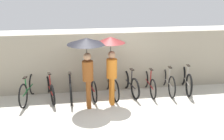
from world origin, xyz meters
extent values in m
plane|color=beige|center=(0.00, 0.00, 0.00)|extent=(30.00, 30.00, 0.00)
cube|color=gray|center=(0.00, 1.92, 1.01)|extent=(13.31, 0.12, 2.02)
torus|color=black|center=(-2.59, 1.92, 0.38)|extent=(0.15, 0.75, 0.75)
torus|color=black|center=(-2.72, 0.92, 0.38)|extent=(0.15, 0.75, 0.75)
cylinder|color=#19662D|center=(-2.66, 1.42, 0.38)|extent=(0.17, 1.00, 0.04)
cylinder|color=#19662D|center=(-2.68, 1.25, 0.60)|extent=(0.04, 0.04, 0.45)
cube|color=black|center=(-2.68, 1.25, 0.84)|extent=(0.12, 0.21, 0.03)
cylinder|color=#19662D|center=(-2.59, 1.92, 0.71)|extent=(0.04, 0.04, 0.68)
cylinder|color=#19662D|center=(-2.59, 1.92, 1.05)|extent=(0.44, 0.09, 0.03)
torus|color=black|center=(-2.12, 1.99, 0.33)|extent=(0.22, 0.66, 0.67)
torus|color=black|center=(-1.86, 0.96, 0.33)|extent=(0.22, 0.66, 0.67)
cylinder|color=maroon|center=(-1.99, 1.47, 0.33)|extent=(0.29, 1.04, 0.04)
cylinder|color=maroon|center=(-1.95, 1.29, 0.62)|extent=(0.04, 0.04, 0.57)
cube|color=black|center=(-1.95, 1.29, 0.92)|extent=(0.14, 0.22, 0.03)
cylinder|color=maroon|center=(-2.12, 1.99, 0.65)|extent=(0.04, 0.04, 0.62)
cylinder|color=maroon|center=(-2.12, 1.99, 0.96)|extent=(0.43, 0.13, 0.03)
torus|color=black|center=(-1.35, 1.94, 0.34)|extent=(0.09, 0.68, 0.68)
torus|color=black|center=(-1.30, 0.89, 0.34)|extent=(0.09, 0.68, 0.68)
cylinder|color=black|center=(-1.33, 1.42, 0.34)|extent=(0.08, 1.06, 0.04)
cylinder|color=black|center=(-1.32, 1.23, 0.63)|extent=(0.04, 0.04, 0.57)
cube|color=black|center=(-1.32, 1.23, 0.93)|extent=(0.10, 0.20, 0.03)
cylinder|color=black|center=(-1.35, 1.94, 0.70)|extent=(0.04, 0.04, 0.71)
cylinder|color=black|center=(-1.35, 1.94, 1.05)|extent=(0.44, 0.05, 0.03)
torus|color=black|center=(-0.74, 1.97, 0.36)|extent=(0.16, 0.72, 0.72)
torus|color=black|center=(-0.59, 0.98, 0.36)|extent=(0.16, 0.72, 0.72)
cylinder|color=maroon|center=(-0.66, 1.47, 0.36)|extent=(0.19, 1.00, 0.04)
cylinder|color=maroon|center=(-0.64, 1.30, 0.66)|extent=(0.04, 0.04, 0.60)
cube|color=black|center=(-0.64, 1.30, 0.98)|extent=(0.12, 0.21, 0.03)
cylinder|color=maroon|center=(-0.74, 1.97, 0.68)|extent=(0.04, 0.04, 0.63)
cylinder|color=maroon|center=(-0.74, 1.97, 0.99)|extent=(0.44, 0.10, 0.03)
torus|color=black|center=(-0.08, 1.99, 0.36)|extent=(0.16, 0.72, 0.73)
torus|color=black|center=(0.08, 0.94, 0.36)|extent=(0.16, 0.72, 0.73)
cylinder|color=brown|center=(0.00, 1.46, 0.36)|extent=(0.20, 1.06, 0.04)
cylinder|color=brown|center=(0.03, 1.28, 0.64)|extent=(0.04, 0.04, 0.56)
cube|color=black|center=(0.03, 1.28, 0.93)|extent=(0.12, 0.21, 0.03)
cylinder|color=brown|center=(-0.08, 1.99, 0.69)|extent=(0.04, 0.04, 0.65)
cylinder|color=brown|center=(-0.08, 1.99, 1.02)|extent=(0.44, 0.10, 0.03)
torus|color=black|center=(0.59, 1.97, 0.36)|extent=(0.17, 0.72, 0.72)
torus|color=black|center=(0.74, 1.02, 0.36)|extent=(0.17, 0.72, 0.72)
cylinder|color=black|center=(0.66, 1.50, 0.36)|extent=(0.18, 0.95, 0.04)
cylinder|color=black|center=(0.69, 1.33, 0.63)|extent=(0.04, 0.04, 0.54)
cube|color=black|center=(0.69, 1.33, 0.92)|extent=(0.12, 0.21, 0.03)
cylinder|color=black|center=(0.59, 1.97, 0.70)|extent=(0.04, 0.04, 0.69)
cylinder|color=black|center=(0.59, 1.97, 1.05)|extent=(0.44, 0.10, 0.03)
torus|color=black|center=(1.34, 1.97, 0.34)|extent=(0.06, 0.68, 0.67)
torus|color=black|center=(1.32, 0.96, 0.34)|extent=(0.06, 0.68, 0.67)
cylinder|color=maroon|center=(1.33, 1.46, 0.34)|extent=(0.05, 1.01, 0.04)
cylinder|color=maroon|center=(1.32, 1.29, 0.61)|extent=(0.04, 0.04, 0.56)
cube|color=black|center=(1.32, 1.29, 0.91)|extent=(0.09, 0.20, 0.03)
cylinder|color=maroon|center=(1.34, 1.97, 0.64)|extent=(0.04, 0.04, 0.61)
cylinder|color=maroon|center=(1.34, 1.97, 0.95)|extent=(0.44, 0.04, 0.03)
torus|color=black|center=(2.03, 2.04, 0.37)|extent=(0.10, 0.74, 0.74)
torus|color=black|center=(1.95, 0.96, 0.37)|extent=(0.10, 0.74, 0.74)
cylinder|color=#A59E93|center=(1.99, 1.50, 0.37)|extent=(0.11, 1.09, 0.04)
cylinder|color=#A59E93|center=(1.98, 1.31, 0.65)|extent=(0.04, 0.04, 0.55)
cube|color=black|center=(1.98, 1.31, 0.94)|extent=(0.10, 0.21, 0.03)
cylinder|color=#A59E93|center=(2.03, 2.04, 0.68)|extent=(0.04, 0.04, 0.63)
cylinder|color=#A59E93|center=(2.03, 2.04, 1.00)|extent=(0.44, 0.06, 0.03)
torus|color=black|center=(2.76, 2.01, 0.39)|extent=(0.22, 0.78, 0.78)
torus|color=black|center=(2.55, 0.98, 0.39)|extent=(0.22, 0.78, 0.78)
cylinder|color=#A59E93|center=(2.66, 1.49, 0.39)|extent=(0.25, 1.03, 0.04)
cylinder|color=#A59E93|center=(2.62, 1.31, 0.67)|extent=(0.04, 0.04, 0.57)
cube|color=black|center=(2.62, 1.31, 0.97)|extent=(0.13, 0.21, 0.03)
cylinder|color=#A59E93|center=(2.76, 2.01, 0.71)|extent=(0.04, 0.04, 0.63)
cylinder|color=#A59E93|center=(2.76, 2.01, 1.02)|extent=(0.44, 0.12, 0.03)
cylinder|color=brown|center=(-0.77, 0.58, 0.43)|extent=(0.13, 0.13, 0.87)
cylinder|color=brown|center=(-0.78, 0.76, 0.43)|extent=(0.13, 0.13, 0.87)
cylinder|color=brown|center=(-0.78, 0.67, 1.17)|extent=(0.32, 0.32, 0.59)
sphere|color=tan|center=(-0.78, 0.67, 1.59)|extent=(0.23, 0.23, 0.23)
cylinder|color=#332D28|center=(-0.78, 0.81, 1.56)|extent=(0.02, 0.02, 0.73)
cone|color=black|center=(-0.78, 0.81, 2.02)|extent=(1.12, 1.12, 0.18)
cylinder|color=#C66B1E|center=(-0.04, 0.72, 0.43)|extent=(0.13, 0.13, 0.86)
cylinder|color=#C66B1E|center=(-0.06, 0.90, 0.43)|extent=(0.13, 0.13, 0.86)
cylinder|color=#C66B1E|center=(-0.05, 0.81, 1.16)|extent=(0.32, 0.32, 0.59)
sphere|color=#997051|center=(-0.05, 0.81, 1.58)|extent=(0.22, 0.22, 0.22)
cylinder|color=#332D28|center=(-0.07, 0.95, 1.55)|extent=(0.02, 0.02, 0.73)
cone|color=#591919|center=(-0.07, 0.95, 2.00)|extent=(0.87, 0.87, 0.18)
camera|label=1|loc=(-1.05, -6.20, 3.54)|focal=40.00mm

